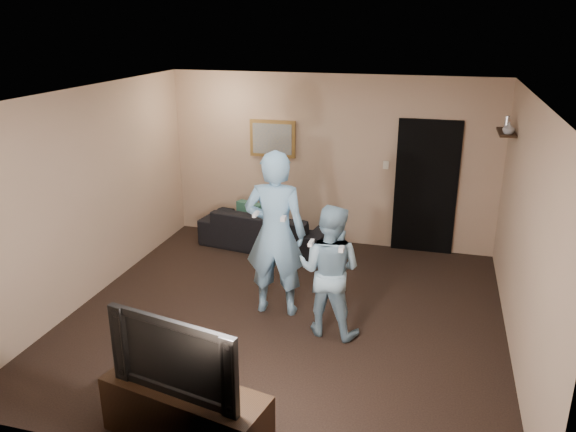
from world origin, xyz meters
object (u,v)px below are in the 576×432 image
(sofa, at_px, (267,229))
(tv_console, at_px, (186,413))
(wii_player_right, at_px, (329,270))
(television, at_px, (182,351))
(wii_player_left, at_px, (275,234))

(sofa, xyz_separation_m, tv_console, (0.61, -4.21, -0.04))
(wii_player_right, bearing_deg, sofa, 122.63)
(television, distance_m, wii_player_left, 2.32)
(tv_console, relative_size, wii_player_left, 0.72)
(tv_console, xyz_separation_m, television, (0.00, 0.00, 0.60))
(sofa, height_order, tv_console, sofa)
(tv_console, distance_m, television, 0.60)
(tv_console, distance_m, wii_player_left, 2.43)
(tv_console, height_order, television, television)
(tv_console, relative_size, wii_player_right, 0.96)
(television, bearing_deg, wii_player_right, 79.88)
(sofa, distance_m, wii_player_left, 2.14)
(sofa, bearing_deg, tv_console, 107.03)
(tv_console, bearing_deg, wii_player_right, 79.88)
(sofa, distance_m, television, 4.29)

